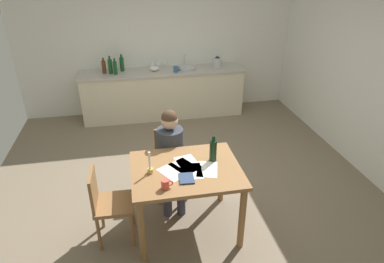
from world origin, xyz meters
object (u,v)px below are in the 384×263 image
at_px(person_seated, 171,152).
at_px(chair_side_empty, 108,202).
at_px(chair_at_table, 170,160).
at_px(stovetop_kettle, 217,62).
at_px(dining_table, 186,178).
at_px(bottle_vinegar, 110,66).
at_px(wine_bottle_on_table, 213,150).
at_px(sink_unit, 186,68).
at_px(bottle_sauce, 122,64).
at_px(book_magazine, 186,178).
at_px(candlestick, 150,167).
at_px(bottle_wine_red, 115,68).
at_px(wine_glass_near_sink, 164,62).
at_px(wine_glass_back_left, 152,63).
at_px(bottle_oil, 104,67).
at_px(mixing_bowl, 154,68).
at_px(wine_glass_by_kettle, 158,62).
at_px(coffee_mug, 166,184).
at_px(teacup_on_counter, 176,69).

bearing_deg(person_seated, chair_side_empty, -143.58).
distance_m(chair_at_table, stovetop_kettle, 2.78).
bearing_deg(dining_table, bottle_vinegar, 104.71).
bearing_deg(person_seated, bottle_vinegar, 105.88).
distance_m(wine_bottle_on_table, sink_unit, 3.04).
height_order(sink_unit, bottle_sauce, bottle_sauce).
relative_size(person_seated, book_magazine, 6.53).
relative_size(candlestick, bottle_wine_red, 0.85).
height_order(candlestick, wine_glass_near_sink, wine_glass_near_sink).
height_order(person_seated, stovetop_kettle, person_seated).
xyz_separation_m(book_magazine, wine_glass_back_left, (-0.04, 3.47, 0.21)).
relative_size(bottle_oil, bottle_sauce, 0.90).
xyz_separation_m(chair_at_table, bottle_oil, (-0.85, 2.45, 0.54)).
distance_m(sink_unit, stovetop_kettle, 0.60).
distance_m(wine_bottle_on_table, bottle_vinegar, 3.21).
distance_m(book_magazine, wine_glass_back_left, 3.48).
relative_size(chair_at_table, wine_glass_near_sink, 5.55).
relative_size(dining_table, chair_side_empty, 1.33).
xyz_separation_m(dining_table, candlestick, (-0.37, -0.01, 0.19)).
relative_size(book_magazine, mixing_bowl, 1.00).
height_order(dining_table, wine_bottle_on_table, wine_bottle_on_table).
relative_size(candlestick, wine_glass_by_kettle, 1.59).
distance_m(dining_table, sink_unit, 3.19).
height_order(chair_side_empty, stovetop_kettle, stovetop_kettle).
height_order(sink_unit, wine_glass_by_kettle, sink_unit).
bearing_deg(wine_glass_near_sink, coffee_mug, -96.70).
distance_m(book_magazine, wine_bottle_on_table, 0.46).
bearing_deg(person_seated, wine_glass_back_left, 89.52).
height_order(dining_table, book_magazine, book_magazine).
bearing_deg(sink_unit, bottle_wine_red, -175.97).
distance_m(candlestick, book_magazine, 0.39).
distance_m(chair_side_empty, wine_bottle_on_table, 1.23).
distance_m(candlestick, bottle_oil, 3.21).
relative_size(candlestick, bottle_sauce, 0.79).
distance_m(book_magazine, mixing_bowl, 3.33).
bearing_deg(wine_bottle_on_table, candlestick, -170.80).
xyz_separation_m(coffee_mug, teacup_on_counter, (0.59, 3.27, 0.11)).
relative_size(candlestick, sink_unit, 0.68).
bearing_deg(wine_glass_near_sink, candlestick, -99.36).
bearing_deg(chair_at_table, wine_glass_back_left, 89.61).
bearing_deg(mixing_bowl, coffee_mug, -93.52).
height_order(wine_glass_by_kettle, teacup_on_counter, wine_glass_by_kettle).
relative_size(dining_table, candlestick, 4.63).
bearing_deg(book_magazine, dining_table, 85.71).
relative_size(dining_table, sink_unit, 3.16).
distance_m(candlestick, wine_bottle_on_table, 0.69).
xyz_separation_m(person_seated, wine_glass_back_left, (0.02, 2.73, 0.33)).
bearing_deg(wine_bottle_on_table, dining_table, -162.48).
relative_size(wine_bottle_on_table, bottle_vinegar, 0.94).
distance_m(sink_unit, teacup_on_counter, 0.27).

